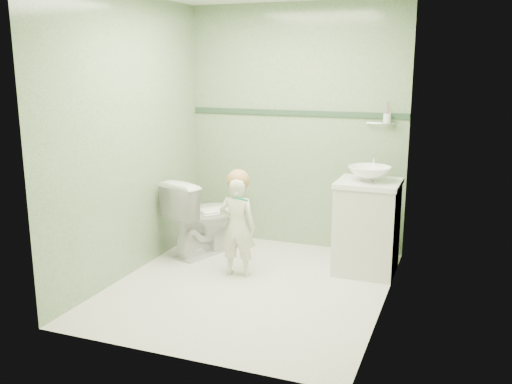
% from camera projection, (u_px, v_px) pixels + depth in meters
% --- Properties ---
extents(ground, '(2.50, 2.50, 0.00)m').
position_uv_depth(ground, '(250.00, 286.00, 4.69)').
color(ground, beige).
rests_on(ground, ground).
extents(room_shell, '(2.50, 2.54, 2.40)m').
position_uv_depth(room_shell, '(249.00, 144.00, 4.42)').
color(room_shell, gray).
rests_on(room_shell, ground).
extents(trim_stripe, '(2.20, 0.02, 0.05)m').
position_uv_depth(trim_stripe, '(295.00, 113.00, 5.52)').
color(trim_stripe, '#2C4732').
rests_on(trim_stripe, room_shell).
extents(vanity, '(0.52, 0.50, 0.80)m').
position_uv_depth(vanity, '(367.00, 228.00, 4.95)').
color(vanity, silver).
rests_on(vanity, ground).
extents(counter, '(0.54, 0.52, 0.04)m').
position_uv_depth(counter, '(369.00, 183.00, 4.86)').
color(counter, white).
rests_on(counter, vanity).
extents(basin, '(0.37, 0.37, 0.13)m').
position_uv_depth(basin, '(369.00, 174.00, 4.84)').
color(basin, white).
rests_on(basin, counter).
extents(faucet, '(0.03, 0.13, 0.18)m').
position_uv_depth(faucet, '(373.00, 161.00, 4.99)').
color(faucet, silver).
rests_on(faucet, counter).
extents(cup_holder, '(0.26, 0.07, 0.21)m').
position_uv_depth(cup_holder, '(386.00, 119.00, 5.16)').
color(cup_holder, silver).
rests_on(cup_holder, room_shell).
extents(toilet, '(0.64, 0.84, 0.75)m').
position_uv_depth(toilet, '(202.00, 216.00, 5.43)').
color(toilet, white).
rests_on(toilet, ground).
extents(toddler, '(0.34, 0.25, 0.88)m').
position_uv_depth(toddler, '(237.00, 227.00, 4.85)').
color(toddler, beige).
rests_on(toddler, ground).
extents(hair_cap, '(0.20, 0.20, 0.20)m').
position_uv_depth(hair_cap, '(238.00, 181.00, 4.79)').
color(hair_cap, '#A87C45').
rests_on(hair_cap, toddler).
extents(teal_toothbrush, '(0.11, 0.14, 0.08)m').
position_uv_depth(teal_toothbrush, '(241.00, 199.00, 4.65)').
color(teal_toothbrush, '#048861').
rests_on(teal_toothbrush, toddler).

